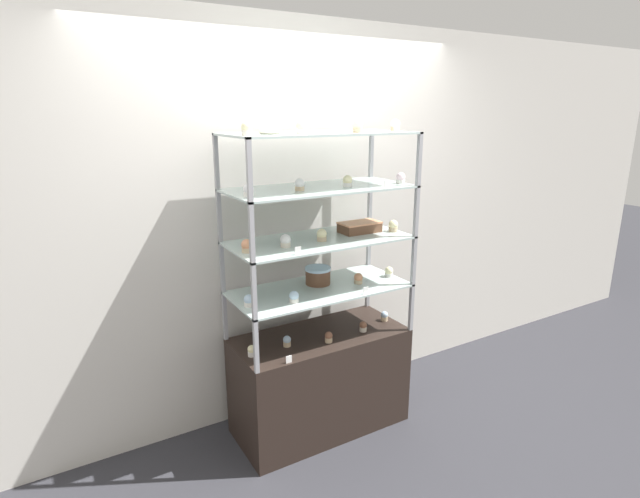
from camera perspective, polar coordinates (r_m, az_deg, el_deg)
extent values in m
plane|color=#2D2D33|center=(3.55, 0.00, -19.42)|extent=(20.00, 20.00, 0.00)
cube|color=silver|center=(3.34, -3.47, 2.81)|extent=(8.00, 0.05, 2.60)
cube|color=black|center=(3.37, 0.00, -14.81)|extent=(1.10, 0.50, 0.66)
cube|color=#99999E|center=(3.14, -10.83, -7.50)|extent=(0.02, 0.02, 0.31)
cube|color=#99999E|center=(3.62, 5.45, -4.17)|extent=(0.02, 0.02, 0.31)
cube|color=#99999E|center=(2.74, -7.33, -10.98)|extent=(0.02, 0.02, 0.31)
cube|color=#99999E|center=(3.27, 10.39, -6.56)|extent=(0.02, 0.02, 0.31)
cube|color=#B2C6C1|center=(3.10, 0.00, -4.57)|extent=(1.10, 0.50, 0.01)
cube|color=#99999E|center=(3.04, -11.13, -2.06)|extent=(0.02, 0.02, 0.31)
cube|color=#99999E|center=(3.52, 5.58, 0.63)|extent=(0.02, 0.02, 0.31)
cube|color=#99999E|center=(2.61, -7.56, -4.83)|extent=(0.02, 0.02, 0.31)
cube|color=#99999E|center=(3.16, 10.67, -1.30)|extent=(0.02, 0.02, 0.31)
cube|color=#B2C6C1|center=(3.00, 0.00, 1.04)|extent=(1.10, 0.50, 0.01)
cube|color=#99999E|center=(2.96, -11.45, 3.73)|extent=(0.02, 0.02, 0.31)
cube|color=#99999E|center=(3.45, 5.72, 5.66)|extent=(0.02, 0.02, 0.31)
cube|color=#99999E|center=(2.52, -7.82, 1.86)|extent=(0.02, 0.02, 0.31)
cube|color=#99999E|center=(3.09, 10.96, 4.26)|extent=(0.02, 0.02, 0.31)
cube|color=#B2C6C1|center=(2.94, 0.00, 6.96)|extent=(1.10, 0.50, 0.01)
cube|color=#99999E|center=(2.91, -11.78, 9.77)|extent=(0.02, 0.02, 0.31)
cube|color=#99999E|center=(3.41, 5.86, 10.84)|extent=(0.02, 0.02, 0.31)
cube|color=#99999E|center=(2.47, -8.09, 8.94)|extent=(0.02, 0.02, 0.31)
cube|color=#99999E|center=(3.04, 11.26, 10.05)|extent=(0.02, 0.02, 0.31)
cube|color=#B2C6C1|center=(2.91, 0.00, 13.07)|extent=(1.10, 0.50, 0.01)
cylinder|color=brown|center=(3.15, -0.24, -3.20)|extent=(0.16, 0.16, 0.09)
cylinder|color=silver|center=(3.14, -0.24, -2.26)|extent=(0.16, 0.16, 0.02)
cube|color=brown|center=(3.18, 4.55, 2.43)|extent=(0.25, 0.14, 0.06)
cube|color=#E5996B|center=(3.17, 4.56, 3.01)|extent=(0.26, 0.15, 0.01)
cylinder|color=white|center=(2.98, -7.80, -11.75)|extent=(0.05, 0.05, 0.03)
sphere|color=#F4EAB2|center=(2.96, -7.82, -11.27)|extent=(0.05, 0.05, 0.05)
cylinder|color=#CCB28C|center=(3.07, -3.79, -10.77)|extent=(0.05, 0.05, 0.03)
sphere|color=silver|center=(3.05, -3.80, -10.29)|extent=(0.05, 0.05, 0.05)
cylinder|color=#CCB28C|center=(3.11, 1.00, -10.32)|extent=(0.05, 0.05, 0.03)
sphere|color=#8C5B42|center=(3.10, 1.00, -9.86)|extent=(0.05, 0.05, 0.05)
cylinder|color=beige|center=(3.26, 4.94, -9.10)|extent=(0.05, 0.05, 0.03)
sphere|color=#8C5B42|center=(3.25, 4.95, -8.65)|extent=(0.05, 0.05, 0.05)
cylinder|color=#CCB28C|center=(3.43, 7.35, -7.89)|extent=(0.05, 0.05, 0.03)
sphere|color=silver|center=(3.42, 7.37, -7.46)|extent=(0.05, 0.05, 0.05)
cube|color=white|center=(2.88, -3.58, -12.47)|extent=(0.04, 0.00, 0.04)
cylinder|color=white|center=(2.84, -8.14, -6.24)|extent=(0.05, 0.05, 0.03)
sphere|color=silver|center=(2.83, -8.16, -5.71)|extent=(0.06, 0.06, 0.06)
cylinder|color=white|center=(2.87, -2.98, -5.87)|extent=(0.05, 0.05, 0.03)
sphere|color=silver|center=(2.86, -2.99, -5.35)|extent=(0.06, 0.06, 0.06)
cylinder|color=#CCB28C|center=(3.18, 4.39, -3.72)|extent=(0.05, 0.05, 0.03)
sphere|color=#E5996B|center=(3.17, 4.40, -3.24)|extent=(0.06, 0.06, 0.06)
cylinder|color=white|center=(3.33, 7.87, -2.94)|extent=(0.05, 0.05, 0.03)
sphere|color=#F4EAB2|center=(3.32, 7.89, -2.48)|extent=(0.06, 0.06, 0.06)
cube|color=white|center=(3.00, 5.26, -4.75)|extent=(0.04, 0.00, 0.04)
cylinder|color=#CCB28C|center=(2.75, -8.35, -0.09)|extent=(0.06, 0.06, 0.03)
sphere|color=#E5996B|center=(2.74, -8.38, 0.51)|extent=(0.06, 0.06, 0.06)
cylinder|color=beige|center=(2.83, -3.96, 0.50)|extent=(0.06, 0.06, 0.03)
sphere|color=white|center=(2.82, -3.97, 1.09)|extent=(0.06, 0.06, 0.06)
cylinder|color=#CCB28C|center=(2.95, 0.20, 1.19)|extent=(0.06, 0.06, 0.03)
sphere|color=#F4EAB2|center=(2.95, 0.20, 1.75)|extent=(0.06, 0.06, 0.06)
cylinder|color=#CCB28C|center=(3.22, 8.35, 2.24)|extent=(0.06, 0.06, 0.03)
sphere|color=#F4EAB2|center=(3.21, 8.37, 2.76)|extent=(0.06, 0.06, 0.06)
cube|color=white|center=(2.67, -2.55, -0.21)|extent=(0.04, 0.00, 0.04)
cylinder|color=white|center=(2.65, -8.15, 6.23)|extent=(0.05, 0.05, 0.02)
sphere|color=white|center=(2.65, -8.18, 6.82)|extent=(0.06, 0.06, 0.06)
cylinder|color=#CCB28C|center=(2.82, -2.34, 6.94)|extent=(0.05, 0.05, 0.02)
sphere|color=white|center=(2.82, -2.35, 7.49)|extent=(0.06, 0.06, 0.06)
cylinder|color=white|center=(2.97, 3.15, 7.36)|extent=(0.05, 0.05, 0.02)
sphere|color=#F4EAB2|center=(2.96, 3.16, 7.88)|extent=(0.06, 0.06, 0.06)
cylinder|color=white|center=(3.13, 9.19, 7.62)|extent=(0.05, 0.05, 0.02)
sphere|color=silver|center=(3.13, 9.21, 8.12)|extent=(0.06, 0.06, 0.06)
cube|color=white|center=(2.92, 7.63, 7.32)|extent=(0.04, 0.00, 0.04)
cylinder|color=beige|center=(2.58, -8.33, 13.00)|extent=(0.05, 0.05, 0.03)
sphere|color=#F4EAB2|center=(2.58, -8.36, 13.64)|extent=(0.06, 0.06, 0.06)
cylinder|color=white|center=(2.73, -2.11, 13.29)|extent=(0.05, 0.05, 0.03)
sphere|color=#F4EAB2|center=(2.73, -2.12, 13.89)|extent=(0.06, 0.06, 0.06)
cylinder|color=#CCB28C|center=(2.90, 4.33, 13.39)|extent=(0.05, 0.05, 0.03)
sphere|color=#F4EAB2|center=(2.89, 4.34, 13.95)|extent=(0.06, 0.06, 0.06)
cylinder|color=#CCB28C|center=(3.13, 8.58, 13.43)|extent=(0.05, 0.05, 0.03)
sphere|color=silver|center=(3.13, 8.60, 13.95)|extent=(0.06, 0.06, 0.06)
cube|color=white|center=(2.93, 8.73, 13.46)|extent=(0.04, 0.00, 0.04)
torus|color=#EFE5CC|center=(2.75, -5.76, 13.31)|extent=(0.13, 0.13, 0.03)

